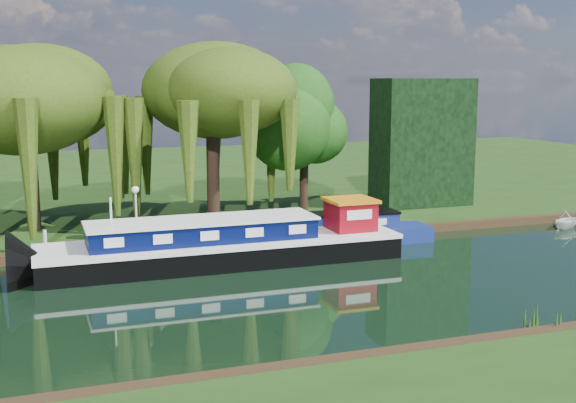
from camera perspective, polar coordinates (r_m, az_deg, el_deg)
name	(u,v)px	position (r m, az deg, el deg)	size (l,w,h in m)	color
ground	(163,303)	(27.87, -9.88, -7.93)	(120.00, 120.00, 0.00)	black
far_bank	(91,181)	(60.95, -15.31, 1.56)	(120.00, 52.00, 0.45)	black
dutch_barge	(226,245)	(33.24, -4.95, -3.43)	(16.55, 3.76, 3.49)	black
narrowboat	(317,233)	(36.73, 2.27, -2.53)	(12.29, 2.83, 1.78)	navy
white_cruiser	(566,228)	(44.06, 21.12, -1.98)	(1.94, 2.25, 1.18)	silver
willow_left	(27,102)	(40.01, -19.92, 7.37)	(7.74, 7.74, 9.28)	black
willow_right	(212,103)	(39.73, -6.03, 7.72)	(7.47, 7.47, 9.10)	black
tree_far_right	(304,124)	(43.84, 1.29, 6.11)	(4.65, 4.65, 7.61)	black
conifer_hedge	(422,142)	(46.67, 10.53, 4.63)	(6.00, 3.00, 8.00)	black
lamppost	(136,198)	(37.54, -11.94, 0.31)	(0.36, 0.36, 2.56)	silver
mooring_posts	(122,235)	(35.63, -13.00, -2.62)	(19.16, 0.16, 1.00)	silver
reeds_near	(426,334)	(23.10, 10.84, -10.23)	(33.70, 1.50, 1.10)	#1B4111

